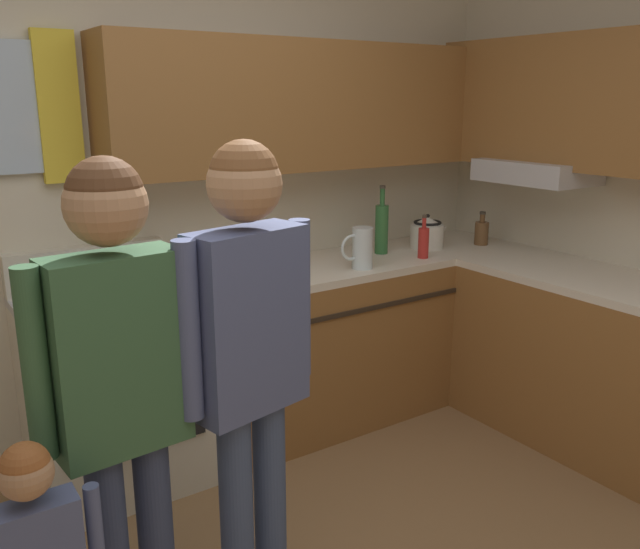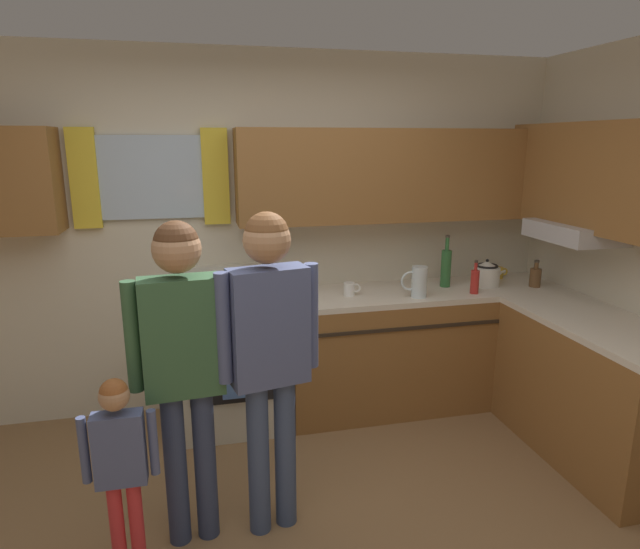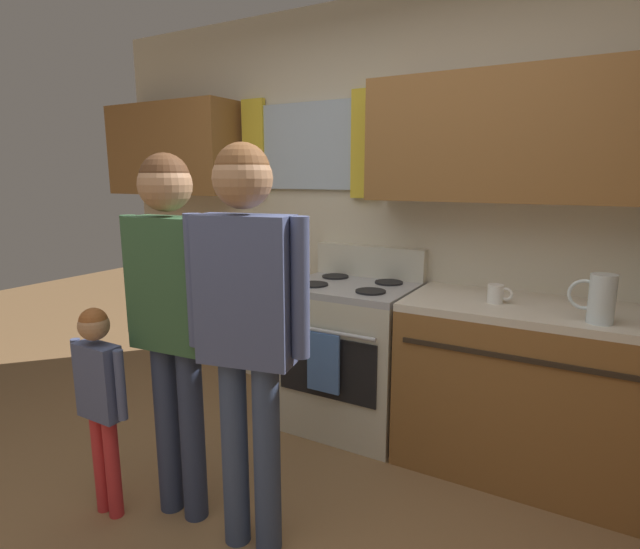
# 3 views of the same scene
# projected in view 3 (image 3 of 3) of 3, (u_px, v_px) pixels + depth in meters

# --- Properties ---
(back_wall_unit) EXTENTS (4.60, 0.42, 2.60)m
(back_wall_unit) POSITION_uv_depth(u_px,v_px,m) (413.00, 188.00, 2.98)
(back_wall_unit) COLOR beige
(back_wall_unit) RESTS_ON ground
(stove_oven) EXTENTS (0.73, 0.67, 1.10)m
(stove_oven) POSITION_uv_depth(u_px,v_px,m) (351.00, 352.00, 3.06)
(stove_oven) COLOR beige
(stove_oven) RESTS_ON ground
(mug_ceramic_white) EXTENTS (0.13, 0.08, 0.09)m
(mug_ceramic_white) POSITION_uv_depth(u_px,v_px,m) (496.00, 294.00, 2.53)
(mug_ceramic_white) COLOR white
(mug_ceramic_white) RESTS_ON kitchen_counter_run
(water_pitcher) EXTENTS (0.19, 0.11, 0.22)m
(water_pitcher) POSITION_uv_depth(u_px,v_px,m) (600.00, 298.00, 2.17)
(water_pitcher) COLOR silver
(water_pitcher) RESTS_ON kitchen_counter_run
(adult_holding_child) EXTENTS (0.51, 0.22, 1.63)m
(adult_holding_child) POSITION_uv_depth(u_px,v_px,m) (172.00, 298.00, 2.12)
(adult_holding_child) COLOR #2D3856
(adult_holding_child) RESTS_ON ground
(adult_in_plaid) EXTENTS (0.51, 0.23, 1.66)m
(adult_in_plaid) POSITION_uv_depth(u_px,v_px,m) (246.00, 306.00, 1.91)
(adult_in_plaid) COLOR #38476B
(adult_in_plaid) RESTS_ON ground
(small_child) EXTENTS (0.33, 0.13, 0.98)m
(small_child) POSITION_uv_depth(u_px,v_px,m) (100.00, 388.00, 2.19)
(small_child) COLOR red
(small_child) RESTS_ON ground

